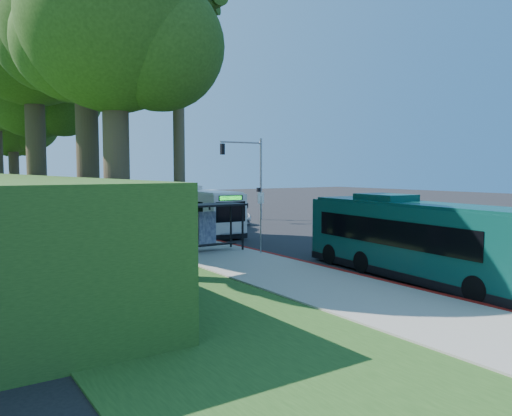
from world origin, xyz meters
TOP-DOWN VIEW (x-y plane):
  - ground at (0.00, 0.00)m, footprint 140.00×140.00m
  - sidewalk at (-7.30, 0.00)m, footprint 4.50×70.00m
  - red_curb at (-5.00, -4.00)m, footprint 0.25×30.00m
  - grass_verge at (-13.00, 5.00)m, footprint 8.00×70.00m
  - bus_shelter at (-7.26, -2.86)m, footprint 3.20×1.51m
  - stop_sign_pole at (-5.40, -5.00)m, footprint 0.35×0.06m
  - traffic_signal_pole at (3.78, 10.00)m, footprint 4.10×0.30m
  - palm_tree at (-8.20, -1.50)m, footprint 4.20×4.20m
  - tree_0 at (-12.40, -0.02)m, footprint 8.40×8.00m
  - tree_1 at (-13.37, 7.98)m, footprint 10.50×10.00m
  - tree_2 at (-11.89, 15.98)m, footprint 8.82×8.40m
  - tree_4 at (-11.40, 31.98)m, footprint 8.40×8.00m
  - tree_5 at (-10.41, 39.99)m, footprint 7.35×7.00m
  - tree_6 at (-12.91, -6.01)m, footprint 7.56×7.20m
  - white_bus at (-3.67, 5.67)m, footprint 2.95×10.80m
  - teal_bus at (-3.33, -12.82)m, footprint 3.32×11.19m
  - pickup at (0.88, 8.89)m, footprint 3.21×5.45m

SIDE VIEW (x-z plane):
  - ground at x=0.00m, z-range 0.00..0.00m
  - grass_verge at x=-13.00m, z-range 0.00..0.06m
  - sidewalk at x=-7.30m, z-range 0.00..0.12m
  - red_curb at x=-5.00m, z-range 0.00..0.13m
  - pickup at x=0.88m, z-range 0.00..1.42m
  - white_bus at x=-3.67m, z-range -0.04..3.14m
  - teal_bus at x=-3.33m, z-range -0.04..3.25m
  - bus_shelter at x=-7.26m, z-range 0.53..3.08m
  - stop_sign_pole at x=-5.40m, z-range 0.50..3.67m
  - traffic_signal_pole at x=3.78m, z-range 0.92..7.92m
  - tree_5 at x=-10.41m, z-range 2.53..15.39m
  - tree_6 at x=-12.91m, z-range 2.84..16.58m
  - tree_4 at x=-11.40m, z-range 2.66..16.80m
  - tree_2 at x=-11.89m, z-range 2.92..18.04m
  - tree_0 at x=-12.40m, z-range 3.35..19.05m
  - palm_tree at x=-8.20m, z-range 5.18..19.58m
  - tree_1 at x=-13.37m, z-range 3.60..21.86m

